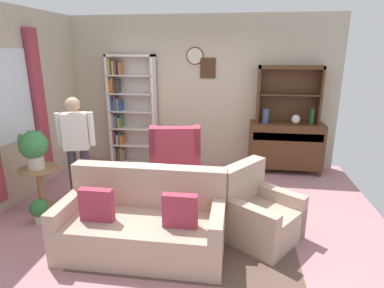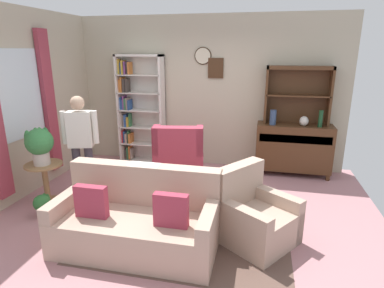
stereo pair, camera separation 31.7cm
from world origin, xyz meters
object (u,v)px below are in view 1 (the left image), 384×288
object	(u,v)px
couch_floral	(144,224)
plant_stand	(40,183)
wingback_chair	(176,164)
armchair_floral	(258,215)
sideboard_hutch	(289,86)
vase_tall	(266,116)
bottle_wine	(312,117)
potted_plant_large	(34,147)
sideboard	(285,145)
person_reading	(77,143)
vase_round	(296,119)
potted_plant_small	(39,209)
bookshelf	(129,111)

from	to	relation	value
couch_floral	plant_stand	xyz separation A→B (m)	(-1.72, 0.74, 0.07)
wingback_chair	plant_stand	distance (m)	2.02
plant_stand	armchair_floral	bearing A→B (deg)	-6.11
wingback_chair	plant_stand	bearing A→B (deg)	-149.39
sideboard_hutch	vase_tall	size ratio (longest dim) A/B	4.23
bottle_wine	sideboard_hutch	bearing A→B (deg)	153.04
bottle_wine	potted_plant_large	bearing A→B (deg)	-154.50
sideboard	bottle_wine	world-z (taller)	bottle_wine
armchair_floral	person_reading	size ratio (longest dim) A/B	0.69
person_reading	potted_plant_large	bearing A→B (deg)	-147.82
vase_round	bottle_wine	size ratio (longest dim) A/B	0.59
vase_tall	armchair_floral	distance (m)	2.35
sideboard	potted_plant_small	xyz separation A→B (m)	(-3.40, -2.36, -0.32)
wingback_chair	bookshelf	bearing A→B (deg)	136.94
potted_plant_small	armchair_floral	bearing A→B (deg)	1.20
sideboard	potted_plant_large	bearing A→B (deg)	-151.04
wingback_chair	potted_plant_large	xyz separation A→B (m)	(-1.75, -1.05, 0.54)
sideboard	couch_floral	size ratio (longest dim) A/B	0.72
vase_tall	potted_plant_small	xyz separation A→B (m)	(-3.01, -2.28, -0.87)
sideboard_hutch	bottle_wine	world-z (taller)	sideboard_hutch
sideboard	sideboard_hutch	world-z (taller)	sideboard_hutch
plant_stand	potted_plant_large	xyz separation A→B (m)	(-0.00, -0.02, 0.54)
armchair_floral	wingback_chair	size ratio (longest dim) A/B	1.02
vase_tall	plant_stand	distance (m)	3.79
sideboard_hutch	wingback_chair	bearing A→B (deg)	-150.44
couch_floral	sideboard	bearing A→B (deg)	55.34
bookshelf	person_reading	size ratio (longest dim) A/B	1.35
vase_round	bookshelf	bearing A→B (deg)	177.17
sideboard	vase_tall	bearing A→B (deg)	-168.37
bottle_wine	potted_plant_large	world-z (taller)	bottle_wine
bottle_wine	person_reading	world-z (taller)	person_reading
bookshelf	plant_stand	distance (m)	2.26
sideboard_hutch	plant_stand	distance (m)	4.32
armchair_floral	potted_plant_large	size ratio (longest dim) A/B	2.04
potted_plant_small	person_reading	bearing A→B (deg)	68.23
plant_stand	potted_plant_large	bearing A→B (deg)	-99.69
sideboard	wingback_chair	world-z (taller)	wingback_chair
sideboard_hutch	potted_plant_large	world-z (taller)	sideboard_hutch
sideboard_hutch	person_reading	bearing A→B (deg)	-150.03
bottle_wine	person_reading	distance (m)	3.88
bookshelf	sideboard_hutch	bearing A→B (deg)	0.45
wingback_chair	sideboard_hutch	bearing A→B (deg)	29.56
bookshelf	wingback_chair	distance (m)	1.65
potted_plant_large	sideboard	bearing A→B (deg)	28.96
couch_floral	potted_plant_large	size ratio (longest dim) A/B	3.43
bottle_wine	armchair_floral	distance (m)	2.54
sideboard	potted_plant_small	bearing A→B (deg)	-145.27
sideboard	plant_stand	distance (m)	4.11
vase_tall	person_reading	xyz separation A→B (m)	(-2.75, -1.62, -0.14)
bookshelf	person_reading	bearing A→B (deg)	-95.57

